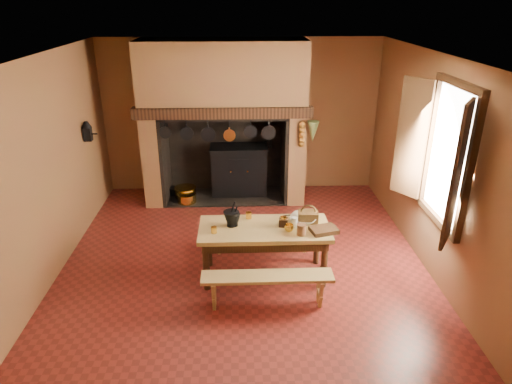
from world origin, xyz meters
TOP-DOWN VIEW (x-y plane):
  - floor at (0.00, 0.00)m, footprint 5.50×5.50m
  - ceiling at (0.00, 0.00)m, footprint 5.50×5.50m
  - back_wall at (0.00, 2.75)m, footprint 5.00×0.02m
  - wall_left at (-2.50, 0.00)m, footprint 0.02×5.50m
  - wall_right at (2.50, 0.00)m, footprint 0.02×5.50m
  - wall_front at (0.00, -2.75)m, footprint 5.00×0.02m
  - chimney_breast at (-0.30, 2.31)m, footprint 2.95×0.96m
  - iron_range at (-0.04, 2.45)m, footprint 1.12×0.55m
  - hearth_pans at (-1.05, 2.22)m, footprint 0.51×0.62m
  - hanging_pans at (-0.34, 1.81)m, footprint 1.92×0.29m
  - onion_string at (1.00, 1.79)m, footprint 0.12×0.10m
  - herb_bunch at (1.18, 1.79)m, footprint 0.20×0.20m
  - window at (2.35, -0.40)m, footprint 0.39×1.75m
  - wall_coffee_mill at (-2.42, 1.55)m, footprint 0.23×0.16m
  - work_table at (0.27, -0.31)m, footprint 1.67×0.74m
  - bench_front at (0.27, -0.97)m, footprint 1.56×0.27m
  - bench_back at (0.27, 0.31)m, footprint 1.53×0.27m
  - mortar_large at (-0.15, -0.26)m, footprint 0.20×0.20m
  - mortar_small at (-0.12, -0.25)m, footprint 0.16×0.16m
  - coffee_grinder at (0.51, -0.29)m, footprint 0.15×0.12m
  - brass_mug_a at (-0.37, -0.44)m, footprint 0.08×0.08m
  - brass_mug_b at (0.07, -0.05)m, footprint 0.08×0.08m
  - mixing_bowl at (0.78, -0.19)m, footprint 0.45×0.45m
  - stoneware_crock at (0.71, -0.52)m, footprint 0.13×0.13m
  - glass_jar at (0.65, -0.32)m, footprint 0.10×0.10m
  - wicker_basket at (0.84, -0.18)m, footprint 0.27×0.20m
  - wooden_tray at (1.00, -0.47)m, footprint 0.38×0.31m
  - brass_cup at (0.57, -0.43)m, footprint 0.15×0.15m

SIDE VIEW (x-z plane):
  - floor at x=0.00m, z-range 0.00..0.00m
  - hearth_pans at x=-1.05m, z-range -0.01..0.19m
  - bench_back at x=0.27m, z-range 0.11..0.54m
  - bench_front at x=0.27m, z-range 0.11..0.55m
  - iron_range at x=-0.04m, z-range -0.32..1.28m
  - work_table at x=0.27m, z-range 0.25..0.97m
  - wooden_tray at x=1.00m, z-range 0.73..0.78m
  - brass_mug_a at x=-0.37m, z-range 0.73..0.81m
  - mixing_bowl at x=0.78m, z-range 0.73..0.81m
  - brass_mug_b at x=0.07m, z-range 0.73..0.81m
  - brass_cup at x=0.57m, z-range 0.73..0.82m
  - coffee_grinder at x=0.51m, z-range 0.71..0.87m
  - glass_jar at x=0.65m, z-range 0.73..0.87m
  - stoneware_crock at x=0.71m, z-range 0.73..0.87m
  - wicker_basket at x=0.84m, z-range 0.68..0.93m
  - mortar_small at x=-0.12m, z-range 0.68..0.96m
  - mortar_large at x=-0.15m, z-range 0.67..1.01m
  - onion_string at x=1.00m, z-range 1.10..1.56m
  - hanging_pans at x=-0.34m, z-range 1.23..1.50m
  - herb_bunch at x=1.18m, z-range 1.21..1.56m
  - back_wall at x=0.00m, z-range 0.00..2.80m
  - wall_left at x=-2.50m, z-range 0.00..2.80m
  - wall_right at x=2.50m, z-range 0.00..2.80m
  - wall_front at x=0.00m, z-range 0.00..2.80m
  - wall_coffee_mill at x=-2.42m, z-range 1.36..1.67m
  - window at x=2.35m, z-range 0.82..2.58m
  - chimney_breast at x=-0.30m, z-range 0.41..3.21m
  - ceiling at x=0.00m, z-range 2.80..2.80m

